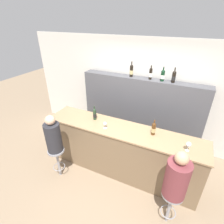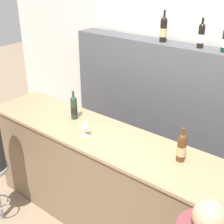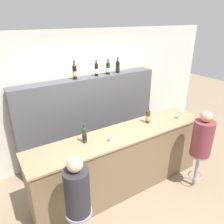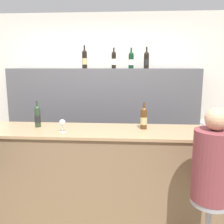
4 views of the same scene
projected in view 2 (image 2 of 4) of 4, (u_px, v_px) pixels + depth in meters
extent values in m
cube|color=beige|center=(190.00, 79.00, 3.71)|extent=(6.40, 0.05, 2.60)
cube|color=brown|center=(118.00, 190.00, 3.06)|extent=(3.08, 0.60, 1.06)
cube|color=#997A56|center=(118.00, 143.00, 2.83)|extent=(3.12, 0.64, 0.03)
cube|color=#4C4C51|center=(177.00, 118.00, 3.73)|extent=(2.93, 0.28, 1.75)
cylinder|color=#233823|center=(74.00, 109.00, 3.19)|extent=(0.07, 0.07, 0.21)
cylinder|color=black|center=(74.00, 110.00, 3.20)|extent=(0.07, 0.07, 0.08)
sphere|color=#233823|center=(73.00, 100.00, 3.15)|extent=(0.07, 0.07, 0.07)
cylinder|color=#233823|center=(73.00, 95.00, 3.12)|extent=(0.02, 0.02, 0.08)
cylinder|color=#4C2D14|center=(181.00, 149.00, 2.51)|extent=(0.07, 0.07, 0.21)
cylinder|color=tan|center=(181.00, 151.00, 2.51)|extent=(0.08, 0.08, 0.08)
sphere|color=#4C2D14|center=(183.00, 138.00, 2.46)|extent=(0.07, 0.07, 0.07)
cylinder|color=#4C2D14|center=(183.00, 133.00, 2.44)|extent=(0.02, 0.02, 0.08)
cylinder|color=black|center=(163.00, 31.00, 3.46)|extent=(0.08, 0.08, 0.23)
cylinder|color=tan|center=(163.00, 32.00, 3.46)|extent=(0.08, 0.08, 0.09)
sphere|color=black|center=(164.00, 20.00, 3.41)|extent=(0.08, 0.08, 0.08)
cylinder|color=black|center=(165.00, 15.00, 3.38)|extent=(0.02, 0.02, 0.10)
cylinder|color=black|center=(201.00, 37.00, 3.21)|extent=(0.07, 0.07, 0.22)
cylinder|color=white|center=(201.00, 38.00, 3.22)|extent=(0.07, 0.07, 0.09)
sphere|color=black|center=(202.00, 27.00, 3.16)|extent=(0.07, 0.07, 0.07)
cylinder|color=black|center=(203.00, 21.00, 3.14)|extent=(0.02, 0.02, 0.08)
cylinder|color=silver|center=(86.00, 136.00, 2.90)|extent=(0.07, 0.07, 0.00)
cylinder|color=silver|center=(85.00, 133.00, 2.89)|extent=(0.01, 0.01, 0.07)
sphere|color=silver|center=(85.00, 127.00, 2.86)|extent=(0.07, 0.07, 0.07)
sphere|color=tan|center=(210.00, 216.00, 1.60)|extent=(0.19, 0.19, 0.19)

